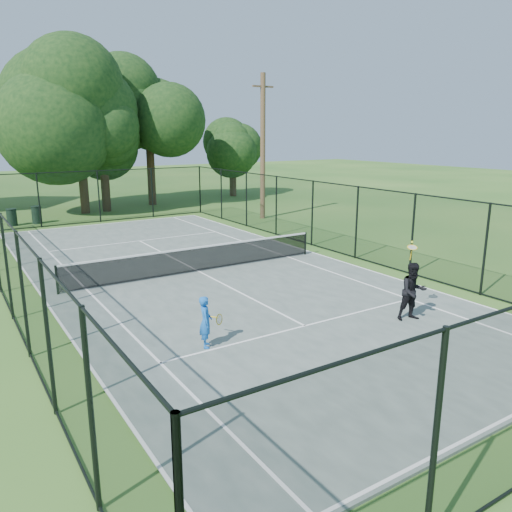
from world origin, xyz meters
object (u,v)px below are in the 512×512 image
trash_bin_right (37,215)px  utility_pole (263,147)px  trash_bin_left (12,217)px  player_blue (206,322)px  player_black (413,291)px  tennis_net (199,258)px

trash_bin_right → utility_pole: utility_pole is taller
utility_pole → trash_bin_left: bearing=157.8°
trash_bin_left → trash_bin_right: size_ratio=0.94×
trash_bin_right → player_blue: 20.57m
trash_bin_left → utility_pole: 14.82m
player_blue → player_black: (5.60, -1.44, 0.18)m
trash_bin_left → player_black: player_black is taller
player_blue → trash_bin_left: bearing=94.7°
tennis_net → player_blue: player_blue is taller
tennis_net → trash_bin_right: (-3.23, 14.42, -0.06)m
player_blue → trash_bin_right: bearing=91.1°
tennis_net → player_blue: (-2.82, -6.15, 0.12)m
trash_bin_right → utility_pole: 13.66m
trash_bin_right → player_black: player_black is taller
utility_pole → player_black: (-5.95, -16.59, -3.40)m
tennis_net → player_black: size_ratio=4.78×
utility_pole → tennis_net: bearing=-134.1°
tennis_net → player_blue: bearing=-114.6°
trash_bin_left → player_blue: size_ratio=0.75×
trash_bin_right → utility_pole: (11.96, -5.42, 3.76)m
tennis_net → trash_bin_left: size_ratio=10.50×
player_blue → player_black: size_ratio=0.60×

